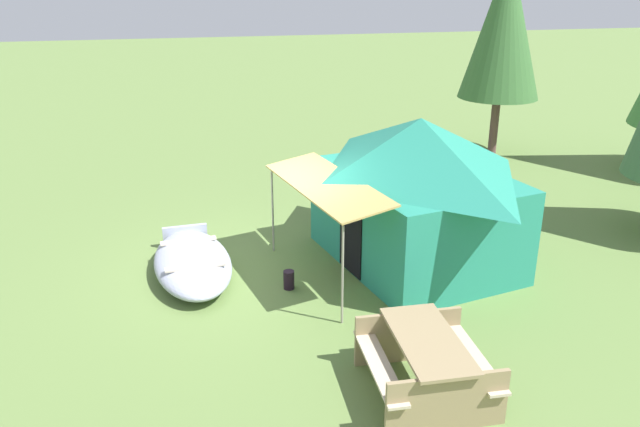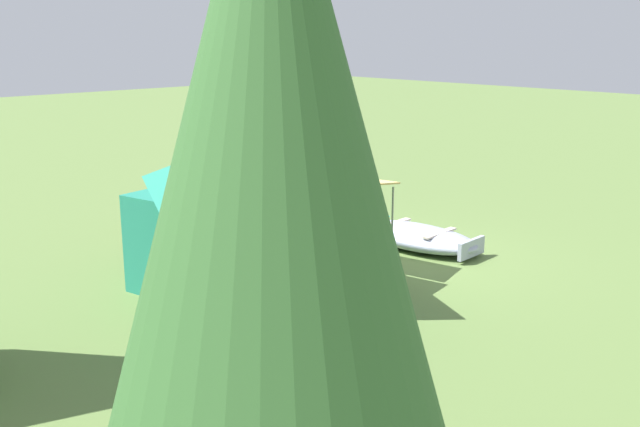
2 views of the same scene
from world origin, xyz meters
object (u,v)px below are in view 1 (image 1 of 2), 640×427
beached_rowboat (192,262)px  fuel_can (289,280)px  picnic_table (426,359)px  pine_tree_back_right (504,25)px  canvas_cabin_tent (417,189)px

beached_rowboat → fuel_can: beached_rowboat is taller
picnic_table → fuel_can: picnic_table is taller
pine_tree_back_right → beached_rowboat: bearing=-55.2°
beached_rowboat → picnic_table: size_ratio=1.69×
pine_tree_back_right → picnic_table: bearing=-30.7°
beached_rowboat → pine_tree_back_right: 10.97m
picnic_table → pine_tree_back_right: 11.96m
picnic_table → fuel_can: bearing=-159.2°
canvas_cabin_tent → pine_tree_back_right: (-6.27, 4.69, 2.15)m
beached_rowboat → pine_tree_back_right: bearing=124.8°
canvas_cabin_tent → fuel_can: canvas_cabin_tent is taller
fuel_can → canvas_cabin_tent: bearing=103.9°
canvas_cabin_tent → pine_tree_back_right: bearing=143.2°
beached_rowboat → fuel_can: size_ratio=9.05×
canvas_cabin_tent → fuel_can: bearing=-76.1°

